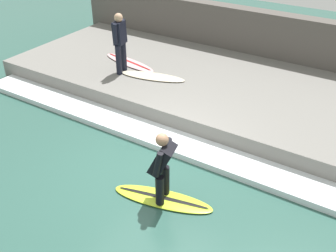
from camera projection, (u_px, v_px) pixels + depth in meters
The scene contains 9 objects.
ground_plane at pixel (149, 171), 8.07m from camera, with size 28.00×28.00×0.00m, color #2D564C.
concrete_ledge at pixel (226, 91), 10.57m from camera, with size 4.40×12.59×0.50m, color slate.
back_wall at pixel (262, 41), 11.98m from camera, with size 0.50×13.21×1.81m, color #544F49.
wave_foam_crest at pixel (176, 143), 8.81m from camera, with size 0.80×11.96×0.14m, color silver.
surfboard_riding at pixel (163, 199), 7.33m from camera, with size 0.93×1.99×0.07m.
surfer_riding at pixel (162, 164), 6.90m from camera, with size 0.54×0.54×1.42m.
surfer_waiting_near at pixel (120, 40), 10.53m from camera, with size 0.55×0.32×1.65m.
surfboard_waiting_near at pixel (129, 62), 11.51m from camera, with size 0.82×2.01×0.07m.
surfboard_spare at pixel (153, 76), 10.70m from camera, with size 0.91×1.88×0.06m.
Camera 1 is at (-5.15, -3.70, 5.08)m, focal length 42.00 mm.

